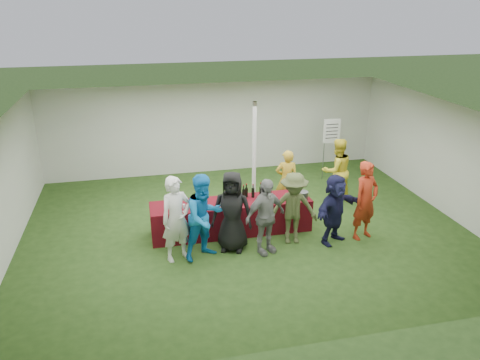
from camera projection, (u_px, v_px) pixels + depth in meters
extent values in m
plane|color=#284719|center=(246.00, 228.00, 10.85)|extent=(60.00, 60.00, 0.00)
plane|color=white|center=(215.00, 128.00, 13.99)|extent=(10.00, 0.00, 10.00)
plane|color=white|center=(310.00, 270.00, 6.73)|extent=(10.00, 0.00, 10.00)
plane|color=white|center=(3.00, 194.00, 9.33)|extent=(0.00, 8.00, 8.00)
plane|color=white|center=(445.00, 158.00, 11.39)|extent=(0.00, 8.00, 8.00)
plane|color=white|center=(246.00, 114.00, 9.87)|extent=(10.00, 10.00, 0.00)
cylinder|color=silver|center=(254.00, 156.00, 11.55)|extent=(0.10, 0.10, 2.70)
cube|color=#5C0A11|center=(231.00, 217.00, 10.58)|extent=(3.60, 0.80, 0.75)
cylinder|color=black|center=(243.00, 194.00, 10.58)|extent=(0.07, 0.07, 0.22)
cylinder|color=black|center=(244.00, 188.00, 10.52)|extent=(0.03, 0.03, 0.08)
cylinder|color=maroon|center=(244.00, 185.00, 10.50)|extent=(0.03, 0.03, 0.02)
cylinder|color=black|center=(246.00, 192.00, 10.65)|extent=(0.07, 0.07, 0.22)
cylinder|color=black|center=(246.00, 186.00, 10.59)|extent=(0.03, 0.03, 0.08)
cylinder|color=maroon|center=(246.00, 184.00, 10.57)|extent=(0.03, 0.03, 0.02)
cylinder|color=black|center=(253.00, 193.00, 10.63)|extent=(0.07, 0.07, 0.22)
cylinder|color=black|center=(253.00, 187.00, 10.58)|extent=(0.03, 0.03, 0.08)
cylinder|color=maroon|center=(253.00, 184.00, 10.56)|extent=(0.03, 0.03, 0.02)
cylinder|color=black|center=(261.00, 191.00, 10.71)|extent=(0.07, 0.07, 0.22)
cylinder|color=black|center=(261.00, 185.00, 10.65)|extent=(0.03, 0.03, 0.08)
cylinder|color=maroon|center=(261.00, 183.00, 10.63)|extent=(0.03, 0.03, 0.02)
cylinder|color=black|center=(264.00, 192.00, 10.65)|extent=(0.07, 0.07, 0.22)
cylinder|color=black|center=(264.00, 186.00, 10.59)|extent=(0.03, 0.03, 0.08)
cylinder|color=maroon|center=(264.00, 184.00, 10.57)|extent=(0.03, 0.03, 0.02)
cylinder|color=black|center=(270.00, 191.00, 10.75)|extent=(0.07, 0.07, 0.22)
cylinder|color=black|center=(270.00, 184.00, 10.69)|extent=(0.03, 0.03, 0.08)
cylinder|color=maroon|center=(270.00, 182.00, 10.68)|extent=(0.03, 0.03, 0.02)
cylinder|color=silver|center=(166.00, 212.00, 9.93)|extent=(0.06, 0.06, 0.00)
cylinder|color=silver|center=(166.00, 210.00, 9.91)|extent=(0.01, 0.01, 0.07)
cylinder|color=silver|center=(166.00, 207.00, 9.88)|extent=(0.06, 0.06, 0.08)
cylinder|color=#47070B|center=(166.00, 208.00, 9.89)|extent=(0.05, 0.05, 0.02)
cylinder|color=silver|center=(184.00, 211.00, 9.96)|extent=(0.06, 0.06, 0.00)
cylinder|color=silver|center=(184.00, 210.00, 9.95)|extent=(0.01, 0.01, 0.07)
cylinder|color=silver|center=(184.00, 206.00, 9.92)|extent=(0.06, 0.06, 0.08)
cylinder|color=#47070B|center=(184.00, 207.00, 9.93)|extent=(0.05, 0.05, 0.02)
cylinder|color=silver|center=(199.00, 209.00, 10.08)|extent=(0.06, 0.06, 0.00)
cylinder|color=silver|center=(198.00, 207.00, 10.07)|extent=(0.01, 0.01, 0.07)
cylinder|color=silver|center=(198.00, 204.00, 10.04)|extent=(0.06, 0.06, 0.08)
cylinder|color=#47070B|center=(198.00, 205.00, 10.05)|extent=(0.05, 0.05, 0.02)
cylinder|color=silver|center=(220.00, 208.00, 10.13)|extent=(0.06, 0.06, 0.00)
cylinder|color=silver|center=(220.00, 206.00, 10.12)|extent=(0.01, 0.01, 0.07)
cylinder|color=silver|center=(220.00, 203.00, 10.09)|extent=(0.06, 0.06, 0.08)
cylinder|color=#47070B|center=(220.00, 204.00, 10.10)|extent=(0.05, 0.05, 0.02)
cylinder|color=silver|center=(236.00, 196.00, 10.50)|extent=(0.07, 0.07, 0.20)
cylinder|color=silver|center=(236.00, 191.00, 10.46)|extent=(0.03, 0.03, 0.03)
cube|color=white|center=(298.00, 194.00, 10.81)|extent=(0.25, 0.18, 0.03)
cylinder|color=slate|center=(303.00, 195.00, 10.54)|extent=(0.25, 0.25, 0.18)
cylinder|color=slate|center=(323.00, 161.00, 13.61)|extent=(0.02, 0.02, 1.10)
cylinder|color=slate|center=(336.00, 160.00, 13.69)|extent=(0.02, 0.02, 1.10)
cube|color=white|center=(332.00, 131.00, 13.32)|extent=(0.50, 0.02, 0.70)
cube|color=black|center=(332.00, 124.00, 13.23)|extent=(0.36, 0.01, 0.02)
cube|color=black|center=(332.00, 128.00, 13.27)|extent=(0.36, 0.01, 0.02)
cube|color=black|center=(332.00, 131.00, 13.31)|extent=(0.36, 0.01, 0.02)
cube|color=black|center=(332.00, 135.00, 13.34)|extent=(0.36, 0.01, 0.02)
cube|color=black|center=(331.00, 138.00, 13.38)|extent=(0.36, 0.01, 0.02)
imported|color=gold|center=(287.00, 180.00, 11.64)|extent=(0.62, 0.47, 1.54)
imported|color=yellow|center=(337.00, 171.00, 12.02)|extent=(0.90, 0.74, 1.70)
imported|color=silver|center=(177.00, 219.00, 9.29)|extent=(0.76, 0.64, 1.79)
imported|color=#1378C6|center=(204.00, 217.00, 9.36)|extent=(1.08, 0.99, 1.80)
imported|color=black|center=(232.00, 212.00, 9.67)|extent=(0.99, 0.81, 1.74)
imported|color=gray|center=(265.00, 217.00, 9.56)|extent=(1.04, 0.73, 1.64)
imported|color=#454F2A|center=(293.00, 208.00, 9.97)|extent=(1.12, 0.75, 1.61)
imported|color=#17183A|center=(335.00, 209.00, 9.99)|extent=(1.48, 1.14, 1.56)
imported|color=#A32913|center=(366.00, 201.00, 10.15)|extent=(0.75, 0.63, 1.77)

